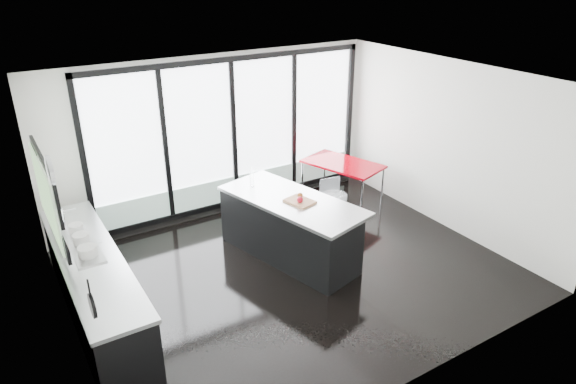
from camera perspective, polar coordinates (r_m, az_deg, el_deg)
floor at (r=7.66m, az=0.55°, el=-8.81°), size 6.00×5.00×0.00m
ceiling at (r=6.55m, az=0.65°, el=12.09°), size 6.00×5.00×0.00m
wall_back at (r=9.18m, az=-6.23°, el=5.71°), size 6.00×0.09×2.80m
wall_front at (r=5.30m, az=15.34°, el=-8.52°), size 6.00×0.00×2.80m
wall_left at (r=6.28m, az=-24.49°, el=-2.80°), size 0.26×5.00×2.80m
wall_right at (r=8.85m, az=17.31°, el=4.89°), size 0.00×5.00×2.80m
counter_cabinets at (r=6.95m, az=-20.62°, el=-9.90°), size 0.69×3.24×1.36m
island at (r=7.79m, az=0.06°, el=-4.06°), size 1.52×2.49×1.23m
bar_stool_near at (r=7.99m, az=6.42°, el=-4.55°), size 0.53×0.53×0.69m
bar_stool_far at (r=8.44m, az=5.10°, el=-2.58°), size 0.52×0.52×0.75m
red_table at (r=9.69m, az=6.01°, el=1.13°), size 1.23×1.61×0.77m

